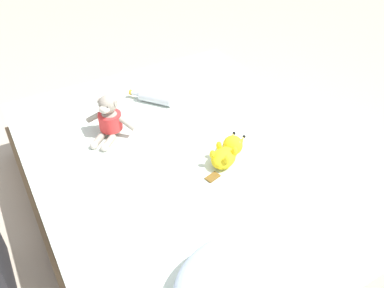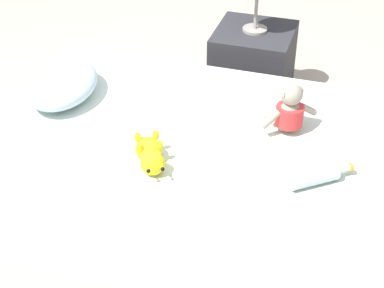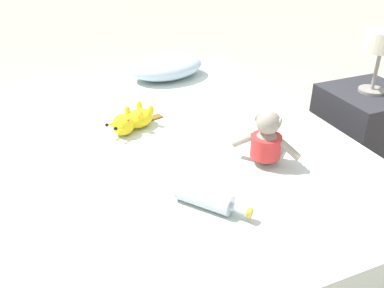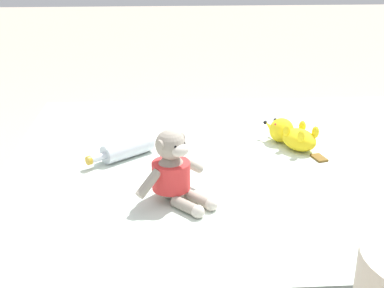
{
  "view_description": "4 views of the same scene",
  "coord_description": "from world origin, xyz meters",
  "px_view_note": "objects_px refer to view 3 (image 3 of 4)",
  "views": [
    {
      "loc": [
        0.77,
        1.33,
        1.65
      ],
      "look_at": [
        0.0,
        0.0,
        0.44
      ],
      "focal_mm": 36.52,
      "sensor_mm": 36.0,
      "label": 1
    },
    {
      "loc": [
        -1.98,
        -0.62,
        1.92
      ],
      "look_at": [
        0.0,
        0.0,
        0.44
      ],
      "focal_mm": 57.46,
      "sensor_mm": 36.0,
      "label": 2
    },
    {
      "loc": [
        -0.52,
        -1.54,
        1.29
      ],
      "look_at": [
        0.05,
        -0.18,
        0.44
      ],
      "focal_mm": 38.32,
      "sensor_mm": 36.0,
      "label": 3
    },
    {
      "loc": [
        1.76,
        -0.37,
        1.17
      ],
      "look_at": [
        0.08,
        -0.27,
        0.49
      ],
      "focal_mm": 47.88,
      "sensor_mm": 36.0,
      "label": 4
    }
  ],
  "objects_px": {
    "plush_monkey": "(267,141)",
    "plush_yellow_creature": "(132,120)",
    "bed": "(168,175)",
    "nightstand": "(363,126)",
    "pillow": "(166,66)",
    "glass_bottle": "(206,198)",
    "bedside_lamp": "(382,44)"
  },
  "relations": [
    {
      "from": "bed",
      "to": "plush_monkey",
      "type": "relative_size",
      "value": 7.72
    },
    {
      "from": "plush_yellow_creature",
      "to": "glass_bottle",
      "type": "distance_m",
      "value": 0.66
    },
    {
      "from": "bed",
      "to": "plush_yellow_creature",
      "type": "bearing_deg",
      "value": 130.82
    },
    {
      "from": "pillow",
      "to": "bedside_lamp",
      "type": "distance_m",
      "value": 1.2
    },
    {
      "from": "bed",
      "to": "plush_yellow_creature",
      "type": "relative_size",
      "value": 6.42
    },
    {
      "from": "pillow",
      "to": "nightstand",
      "type": "height_order",
      "value": "pillow"
    },
    {
      "from": "nightstand",
      "to": "pillow",
      "type": "bearing_deg",
      "value": 141.68
    },
    {
      "from": "nightstand",
      "to": "bedside_lamp",
      "type": "relative_size",
      "value": 1.32
    },
    {
      "from": "plush_monkey",
      "to": "nightstand",
      "type": "distance_m",
      "value": 0.99
    },
    {
      "from": "plush_monkey",
      "to": "bed",
      "type": "bearing_deg",
      "value": 131.18
    },
    {
      "from": "pillow",
      "to": "plush_monkey",
      "type": "height_order",
      "value": "plush_monkey"
    },
    {
      "from": "plush_monkey",
      "to": "bedside_lamp",
      "type": "bearing_deg",
      "value": 21.37
    },
    {
      "from": "plush_yellow_creature",
      "to": "plush_monkey",
      "type": "bearing_deg",
      "value": -48.92
    },
    {
      "from": "pillow",
      "to": "glass_bottle",
      "type": "distance_m",
      "value": 1.28
    },
    {
      "from": "pillow",
      "to": "bed",
      "type": "bearing_deg",
      "value": -109.49
    },
    {
      "from": "plush_monkey",
      "to": "glass_bottle",
      "type": "xyz_separation_m",
      "value": [
        -0.34,
        -0.17,
        -0.06
      ]
    },
    {
      "from": "pillow",
      "to": "nightstand",
      "type": "relative_size",
      "value": 1.15
    },
    {
      "from": "pillow",
      "to": "bedside_lamp",
      "type": "height_order",
      "value": "bedside_lamp"
    },
    {
      "from": "bed",
      "to": "nightstand",
      "type": "xyz_separation_m",
      "value": [
        1.18,
        0.0,
        0.02
      ]
    },
    {
      "from": "bed",
      "to": "plush_monkey",
      "type": "xyz_separation_m",
      "value": [
        0.3,
        -0.34,
        0.3
      ]
    },
    {
      "from": "bed",
      "to": "pillow",
      "type": "xyz_separation_m",
      "value": [
        0.26,
        0.73,
        0.27
      ]
    },
    {
      "from": "plush_monkey",
      "to": "plush_yellow_creature",
      "type": "height_order",
      "value": "plush_monkey"
    },
    {
      "from": "plush_monkey",
      "to": "glass_bottle",
      "type": "distance_m",
      "value": 0.39
    },
    {
      "from": "bed",
      "to": "nightstand",
      "type": "distance_m",
      "value": 1.18
    },
    {
      "from": "glass_bottle",
      "to": "pillow",
      "type": "bearing_deg",
      "value": 76.45
    },
    {
      "from": "pillow",
      "to": "glass_bottle",
      "type": "xyz_separation_m",
      "value": [
        -0.3,
        -1.25,
        -0.03
      ]
    },
    {
      "from": "glass_bottle",
      "to": "bedside_lamp",
      "type": "relative_size",
      "value": 0.75
    },
    {
      "from": "pillow",
      "to": "nightstand",
      "type": "distance_m",
      "value": 1.2
    },
    {
      "from": "plush_yellow_creature",
      "to": "glass_bottle",
      "type": "relative_size",
      "value": 1.23
    },
    {
      "from": "pillow",
      "to": "glass_bottle",
      "type": "relative_size",
      "value": 2.01
    },
    {
      "from": "bed",
      "to": "bedside_lamp",
      "type": "distance_m",
      "value": 1.28
    },
    {
      "from": "plush_monkey",
      "to": "plush_yellow_creature",
      "type": "xyz_separation_m",
      "value": [
        -0.42,
        0.48,
        -0.05
      ]
    }
  ]
}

